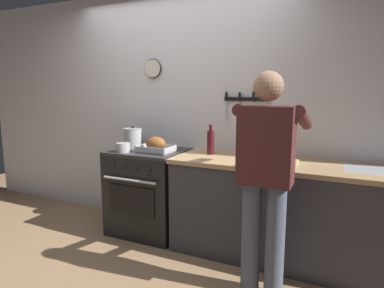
% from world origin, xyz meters
% --- Properties ---
extents(ground_plane, '(8.00, 8.00, 0.00)m').
position_xyz_m(ground_plane, '(0.00, 0.00, 0.00)').
color(ground_plane, '#937251').
extents(wall_back, '(6.00, 0.13, 2.60)m').
position_xyz_m(wall_back, '(-0.00, 1.35, 1.30)').
color(wall_back, silver).
rests_on(wall_back, ground).
extents(counter_block, '(2.03, 0.65, 0.90)m').
position_xyz_m(counter_block, '(1.21, 0.99, 0.46)').
color(counter_block, '#38383D').
rests_on(counter_block, ground).
extents(stove, '(0.76, 0.67, 0.90)m').
position_xyz_m(stove, '(-0.22, 0.99, 0.45)').
color(stove, black).
rests_on(stove, ground).
extents(person_cook, '(0.51, 0.63, 1.66)m').
position_xyz_m(person_cook, '(1.15, 0.42, 0.95)').
color(person_cook, '#4C566B').
rests_on(person_cook, ground).
extents(roasting_pan, '(0.35, 0.26, 0.16)m').
position_xyz_m(roasting_pan, '(-0.09, 0.93, 0.97)').
color(roasting_pan, '#B7B7BC').
rests_on(roasting_pan, stove).
extents(stock_pot, '(0.21, 0.21, 0.24)m').
position_xyz_m(stock_pot, '(-0.46, 1.07, 1.01)').
color(stock_pot, '#B7B7BC').
rests_on(stock_pot, stove).
extents(saucepan, '(0.14, 0.14, 0.09)m').
position_xyz_m(saucepan, '(-0.39, 0.79, 0.95)').
color(saucepan, '#B7B7BC').
rests_on(saucepan, stove).
extents(cutting_board, '(0.36, 0.24, 0.02)m').
position_xyz_m(cutting_board, '(1.12, 0.97, 0.91)').
color(cutting_board, tan).
rests_on(cutting_board, counter_block).
extents(bottle_hot_sauce, '(0.05, 0.05, 0.18)m').
position_xyz_m(bottle_hot_sauce, '(0.88, 1.12, 0.97)').
color(bottle_hot_sauce, red).
rests_on(bottle_hot_sauce, counter_block).
extents(bottle_wine_red, '(0.07, 0.07, 0.30)m').
position_xyz_m(bottle_wine_red, '(0.46, 1.07, 1.02)').
color(bottle_wine_red, '#47141E').
rests_on(bottle_wine_red, counter_block).
extents(bottle_soy_sauce, '(0.05, 0.05, 0.18)m').
position_xyz_m(bottle_soy_sauce, '(1.01, 1.19, 0.97)').
color(bottle_soy_sauce, black).
rests_on(bottle_soy_sauce, counter_block).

